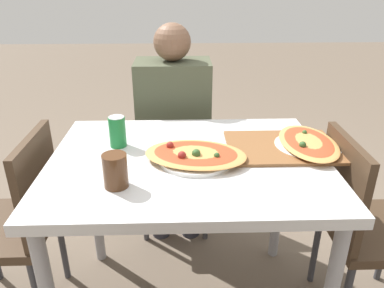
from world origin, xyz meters
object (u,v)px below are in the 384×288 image
object	(u,v)px
soda_can	(117,132)
pizza_second	(308,144)
dining_table	(189,178)
chair_side_left	(16,218)
person_seated	(174,119)
chair_far_seated	(175,146)
pizza_main	(195,155)
drink_glass	(115,171)
chair_side_right	(364,221)

from	to	relation	value
soda_can	pizza_second	world-z (taller)	soda_can
dining_table	soda_can	bearing A→B (deg)	157.46
chair_side_left	person_seated	xyz separation A→B (m)	(0.65, 0.58, 0.21)
chair_far_seated	pizza_second	xyz separation A→B (m)	(0.54, -0.65, 0.31)
person_seated	pizza_main	world-z (taller)	person_seated
drink_glass	soda_can	bearing A→B (deg)	97.14
pizza_main	dining_table	bearing A→B (deg)	142.15
chair_far_seated	chair_side_right	size ratio (longest dim) A/B	1.00
drink_glass	pizza_main	bearing A→B (deg)	33.82
chair_side_right	drink_glass	world-z (taller)	drink_glass
person_seated	pizza_second	world-z (taller)	person_seated
chair_side_left	pizza_main	world-z (taller)	chair_side_left
dining_table	soda_can	xyz separation A→B (m)	(-0.28, 0.12, 0.15)
chair_far_seated	person_seated	distance (m)	0.24
chair_far_seated	soda_can	world-z (taller)	soda_can
pizza_second	drink_glass	bearing A→B (deg)	-159.44
drink_glass	pizza_second	xyz separation A→B (m)	(0.72, 0.27, -0.04)
chair_side_left	chair_side_right	size ratio (longest dim) A/B	1.00
dining_table	chair_side_left	bearing A→B (deg)	176.98
chair_side_right	pizza_main	distance (m)	0.76
chair_side_right	pizza_second	bearing A→B (deg)	-111.81
drink_glass	chair_side_right	bearing A→B (deg)	10.21
chair_far_seated	soda_can	size ratio (longest dim) A/B	6.78
dining_table	chair_side_left	size ratio (longest dim) A/B	1.23
dining_table	chair_side_right	world-z (taller)	chair_side_right
person_seated	chair_side_right	bearing A→B (deg)	140.69
chair_far_seated	chair_side_right	world-z (taller)	same
person_seated	pizza_second	distance (m)	0.77
chair_side_left	pizza_second	size ratio (longest dim) A/B	2.36
dining_table	chair_side_right	size ratio (longest dim) A/B	1.23
pizza_second	dining_table	bearing A→B (deg)	-171.36
dining_table	drink_glass	distance (m)	0.34
chair_side_left	soda_can	size ratio (longest dim) A/B	6.78
person_seated	soda_can	size ratio (longest dim) A/B	9.51
person_seated	drink_glass	xyz separation A→B (m)	(-0.18, -0.81, 0.13)
soda_can	chair_far_seated	bearing A→B (deg)	70.65
person_seated	pizza_second	xyz separation A→B (m)	(0.54, -0.54, 0.10)
dining_table	chair_side_left	world-z (taller)	chair_side_left
person_seated	soda_can	distance (m)	0.56
chair_side_right	person_seated	xyz separation A→B (m)	(-0.78, 0.64, 0.21)
chair_far_seated	chair_side_left	distance (m)	0.95
chair_far_seated	chair_side_left	bearing A→B (deg)	46.60
chair_side_right	pizza_second	world-z (taller)	chair_side_right
person_seated	chair_far_seated	bearing A→B (deg)	-90.00
dining_table	chair_far_seated	size ratio (longest dim) A/B	1.23
pizza_main	drink_glass	xyz separation A→B (m)	(-0.26, -0.18, 0.04)
chair_far_seated	pizza_main	xyz separation A→B (m)	(0.09, -0.74, 0.31)
chair_far_seated	chair_side_left	xyz separation A→B (m)	(-0.65, -0.69, 0.00)
pizza_main	drink_glass	distance (m)	0.32
chair_side_left	soda_can	distance (m)	0.57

